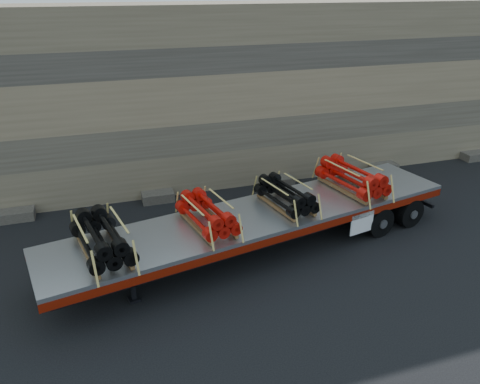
% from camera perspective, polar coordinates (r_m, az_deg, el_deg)
% --- Properties ---
extents(ground, '(120.00, 120.00, 0.00)m').
position_cam_1_polar(ground, '(14.93, 4.41, -6.92)').
color(ground, black).
rests_on(ground, ground).
extents(rock_wall, '(44.00, 3.00, 7.00)m').
position_cam_1_polar(rock_wall, '(19.40, -2.58, 11.70)').
color(rock_wall, '#7A6B54').
rests_on(rock_wall, ground).
extents(trailer, '(13.32, 5.01, 1.31)m').
position_cam_1_polar(trailer, '(14.51, 2.44, -4.87)').
color(trailer, '#B1B4B9').
rests_on(trailer, ground).
extents(bundle_front, '(1.62, 2.55, 0.84)m').
position_cam_1_polar(bundle_front, '(12.47, -16.47, -5.53)').
color(bundle_front, black).
rests_on(bundle_front, trailer).
extents(bundle_midfront, '(1.48, 2.33, 0.77)m').
position_cam_1_polar(bundle_midfront, '(13.28, -4.02, -2.77)').
color(bundle_midfront, red).
rests_on(bundle_midfront, trailer).
extents(bundle_midrear, '(1.45, 2.27, 0.75)m').
position_cam_1_polar(bundle_midrear, '(14.50, 5.60, -0.45)').
color(bundle_midrear, black).
rests_on(bundle_midrear, trailer).
extents(bundle_rear, '(1.66, 2.62, 0.86)m').
position_cam_1_polar(bundle_rear, '(16.04, 13.50, 1.69)').
color(bundle_rear, red).
rests_on(bundle_rear, trailer).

